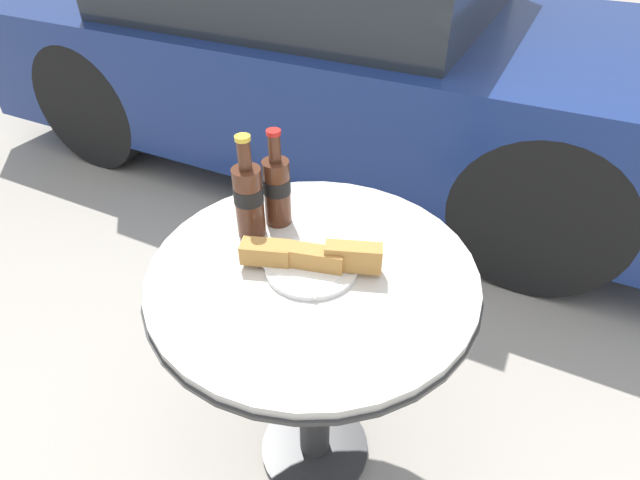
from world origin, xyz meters
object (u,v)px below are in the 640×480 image
object	(u,v)px
cola_bottle_right	(277,188)
cola_bottle_left	(249,197)
lunch_plate_near	(313,260)
bistro_table	(313,319)
parked_car	(339,46)

from	to	relation	value
cola_bottle_right	cola_bottle_left	bearing A→B (deg)	-116.62
cola_bottle_left	lunch_plate_near	xyz separation A→B (m)	(0.19, -0.05, -0.07)
cola_bottle_left	bistro_table	bearing A→B (deg)	-14.59
cola_bottle_left	parked_car	size ratio (longest dim) A/B	0.07
cola_bottle_right	lunch_plate_near	size ratio (longest dim) A/B	0.81
bistro_table	cola_bottle_right	bearing A→B (deg)	142.74
lunch_plate_near	parked_car	distance (m)	2.04
bistro_table	parked_car	bearing A→B (deg)	113.04
bistro_table	cola_bottle_left	size ratio (longest dim) A/B	2.97
lunch_plate_near	cola_bottle_left	bearing A→B (deg)	164.09
bistro_table	cola_bottle_left	bearing A→B (deg)	165.41
cola_bottle_left	lunch_plate_near	world-z (taller)	cola_bottle_left
bistro_table	cola_bottle_left	world-z (taller)	cola_bottle_left
lunch_plate_near	parked_car	bearing A→B (deg)	113.08
cola_bottle_right	parked_car	size ratio (longest dim) A/B	0.06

